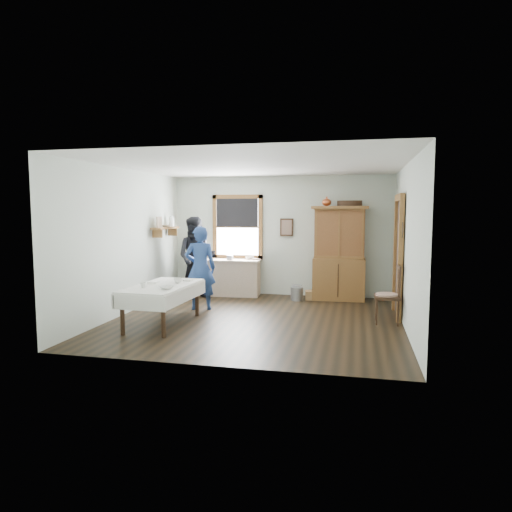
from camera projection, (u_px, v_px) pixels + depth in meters
name	position (u px, v px, depth m)	size (l,w,h in m)	color
room	(257.00, 244.00, 7.95)	(5.01, 5.01, 2.70)	black
window	(237.00, 223.00, 10.53)	(1.18, 0.07, 1.48)	white
doorway	(399.00, 253.00, 8.27)	(0.09, 1.14, 2.22)	#40342E
wall_shelf	(166.00, 227.00, 9.93)	(0.24, 1.00, 0.44)	olive
framed_picture	(287.00, 227.00, 10.29)	(0.30, 0.04, 0.40)	#351F12
rug_beater	(402.00, 223.00, 7.68)	(0.27, 0.27, 0.01)	black
work_counter	(229.00, 277.00, 10.38)	(1.44, 0.55, 0.82)	tan
china_hutch	(339.00, 253.00, 9.81)	(1.19, 0.56, 2.02)	olive
dining_table	(163.00, 305.00, 7.69)	(0.90, 1.70, 0.68)	white
spindle_chair	(387.00, 294.00, 7.76)	(0.47, 0.47, 1.02)	#351F12
pail	(297.00, 294.00, 9.81)	(0.27, 0.27, 0.29)	#919498
wicker_basket	(313.00, 295.00, 9.89)	(0.33, 0.23, 0.20)	#AE7E4E
woman_blue	(200.00, 271.00, 8.85)	(0.55, 0.36, 1.51)	navy
figure_dark	(197.00, 260.00, 10.07)	(0.81, 0.63, 1.66)	black
table_cup_a	(178.00, 280.00, 7.84)	(0.12, 0.12, 0.10)	white
table_cup_b	(143.00, 285.00, 7.37)	(0.09, 0.09, 0.09)	white
table_bowl	(166.00, 287.00, 7.23)	(0.23, 0.23, 0.06)	white
counter_book	(250.00, 259.00, 10.30)	(0.16, 0.21, 0.02)	#7F6455
counter_bowl	(250.00, 258.00, 10.36)	(0.19, 0.19, 0.06)	white
shelf_bowl	(166.00, 226.00, 9.94)	(0.22, 0.22, 0.05)	white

